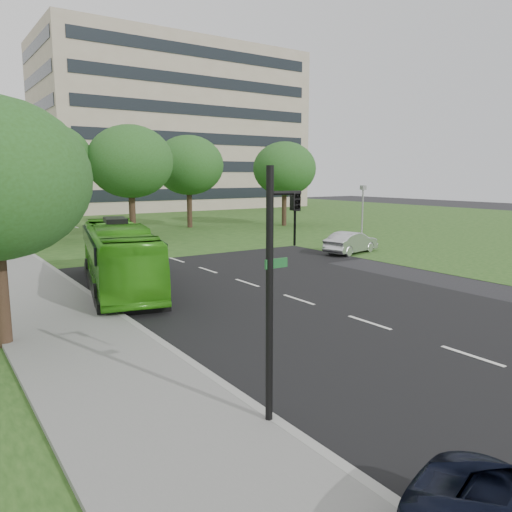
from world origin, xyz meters
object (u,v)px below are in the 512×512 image
(tree_park_d, at_px, (189,165))
(traffic_light, at_px, (276,277))
(camera_pole, at_px, (363,207))
(office_building, at_px, (173,129))
(sedan, at_px, (351,243))
(tree_park_b, at_px, (47,161))
(tree_park_e, at_px, (285,169))
(bus, at_px, (119,257))
(tree_park_c, at_px, (130,162))

(tree_park_d, xyz_separation_m, traffic_light, (-16.56, -37.31, -3.01))
(traffic_light, xyz_separation_m, camera_pole, (21.00, 18.00, -0.28))
(office_building, height_order, traffic_light, office_building)
(sedan, height_order, traffic_light, traffic_light)
(tree_park_d, bearing_deg, tree_park_b, -167.62)
(tree_park_e, height_order, sedan, tree_park_e)
(office_building, height_order, bus, office_building)
(tree_park_e, distance_m, traffic_light, 42.15)
(office_building, distance_m, tree_park_b, 43.16)
(bus, relative_size, sedan, 2.41)
(tree_park_b, height_order, tree_park_e, tree_park_b)
(tree_park_c, relative_size, traffic_light, 1.73)
(tree_park_e, relative_size, traffic_light, 1.60)
(tree_park_d, bearing_deg, sedan, -86.25)
(office_building, bearing_deg, camera_pole, -99.10)
(office_building, relative_size, tree_park_c, 4.33)
(tree_park_d, relative_size, camera_pole, 2.04)
(office_building, distance_m, tree_park_e, 35.32)
(sedan, bearing_deg, bus, 82.98)
(sedan, bearing_deg, tree_park_b, 26.79)
(traffic_light, bearing_deg, tree_park_c, 75.70)
(sedan, bearing_deg, office_building, -24.98)
(office_building, height_order, camera_pole, office_building)
(bus, bearing_deg, tree_park_c, 80.51)
(tree_park_c, relative_size, bus, 0.86)
(office_building, relative_size, tree_park_e, 4.66)
(bus, bearing_deg, tree_park_d, 69.35)
(sedan, bearing_deg, tree_park_e, -36.41)
(tree_park_b, bearing_deg, tree_park_d, 12.38)
(tree_park_b, bearing_deg, traffic_light, -94.57)
(bus, xyz_separation_m, camera_pole, (19.45, 3.71, 1.39))
(tree_park_d, bearing_deg, tree_park_e, -23.35)
(traffic_light, bearing_deg, camera_pole, 41.52)
(tree_park_c, distance_m, traffic_light, 33.49)
(sedan, distance_m, traffic_light, 24.17)
(tree_park_c, relative_size, tree_park_e, 1.08)
(tree_park_e, distance_m, bus, 31.00)
(tree_park_b, xyz_separation_m, traffic_light, (-2.74, -34.28, -3.13))
(tree_park_b, relative_size, traffic_light, 1.74)
(tree_park_d, height_order, bus, tree_park_d)
(tree_park_d, bearing_deg, office_building, 67.91)
(tree_park_b, bearing_deg, tree_park_e, -2.09)
(tree_park_c, relative_size, camera_pole, 2.08)
(office_building, distance_m, traffic_light, 74.48)
(tree_park_e, relative_size, sedan, 1.93)
(tree_park_d, height_order, tree_park_e, tree_park_d)
(bus, bearing_deg, tree_park_e, 51.10)
(tree_park_c, bearing_deg, camera_pole, -49.18)
(sedan, bearing_deg, tree_park_c, 16.66)
(tree_park_c, height_order, camera_pole, tree_park_c)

